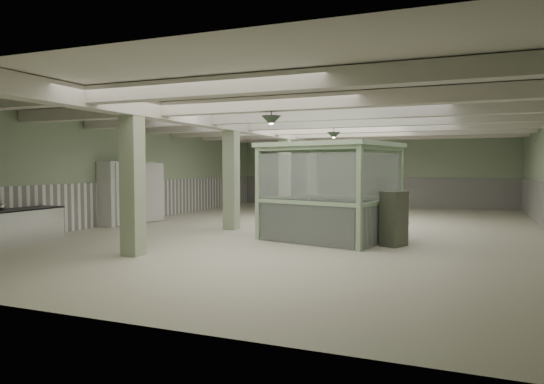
% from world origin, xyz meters
% --- Properties ---
extents(floor, '(20.00, 20.00, 0.00)m').
position_xyz_m(floor, '(0.00, 0.00, 0.00)').
color(floor, beige).
rests_on(floor, ground).
extents(ceiling, '(14.00, 20.00, 0.02)m').
position_xyz_m(ceiling, '(0.00, 0.00, 3.60)').
color(ceiling, silver).
rests_on(ceiling, wall_back).
extents(wall_back, '(14.00, 0.02, 3.60)m').
position_xyz_m(wall_back, '(0.00, 10.00, 1.80)').
color(wall_back, gray).
rests_on(wall_back, floor).
extents(wall_front, '(14.00, 0.02, 3.60)m').
position_xyz_m(wall_front, '(0.00, -10.00, 1.80)').
color(wall_front, gray).
rests_on(wall_front, floor).
extents(wall_left, '(0.02, 20.00, 3.60)m').
position_xyz_m(wall_left, '(-7.00, 0.00, 1.80)').
color(wall_left, gray).
rests_on(wall_left, floor).
extents(wainscot_left, '(0.05, 19.90, 1.50)m').
position_xyz_m(wainscot_left, '(-6.97, 0.00, 0.75)').
color(wainscot_left, white).
rests_on(wainscot_left, floor).
extents(wainscot_back, '(13.90, 0.05, 1.50)m').
position_xyz_m(wainscot_back, '(0.00, 9.97, 0.75)').
color(wainscot_back, white).
rests_on(wainscot_back, floor).
extents(girder, '(0.45, 19.90, 0.40)m').
position_xyz_m(girder, '(-2.50, 0.00, 3.38)').
color(girder, beige).
rests_on(girder, ceiling).
extents(beam_a, '(13.90, 0.35, 0.32)m').
position_xyz_m(beam_a, '(0.00, -7.50, 3.42)').
color(beam_a, beige).
rests_on(beam_a, ceiling).
extents(beam_b, '(13.90, 0.35, 0.32)m').
position_xyz_m(beam_b, '(0.00, -5.00, 3.42)').
color(beam_b, beige).
rests_on(beam_b, ceiling).
extents(beam_c, '(13.90, 0.35, 0.32)m').
position_xyz_m(beam_c, '(0.00, -2.50, 3.42)').
color(beam_c, beige).
rests_on(beam_c, ceiling).
extents(beam_d, '(13.90, 0.35, 0.32)m').
position_xyz_m(beam_d, '(0.00, 0.00, 3.42)').
color(beam_d, beige).
rests_on(beam_d, ceiling).
extents(beam_e, '(13.90, 0.35, 0.32)m').
position_xyz_m(beam_e, '(0.00, 2.50, 3.42)').
color(beam_e, beige).
rests_on(beam_e, ceiling).
extents(beam_f, '(13.90, 0.35, 0.32)m').
position_xyz_m(beam_f, '(0.00, 5.00, 3.42)').
color(beam_f, beige).
rests_on(beam_f, ceiling).
extents(beam_g, '(13.90, 0.35, 0.32)m').
position_xyz_m(beam_g, '(0.00, 7.50, 3.42)').
color(beam_g, beige).
rests_on(beam_g, ceiling).
extents(column_a, '(0.42, 0.42, 3.60)m').
position_xyz_m(column_a, '(-2.50, -6.00, 1.80)').
color(column_a, '#9EAD8B').
rests_on(column_a, floor).
extents(column_b, '(0.42, 0.42, 3.60)m').
position_xyz_m(column_b, '(-2.50, -1.00, 1.80)').
color(column_b, '#9EAD8B').
rests_on(column_b, floor).
extents(column_c, '(0.42, 0.42, 3.60)m').
position_xyz_m(column_c, '(-2.50, 4.00, 1.80)').
color(column_c, '#9EAD8B').
rests_on(column_c, floor).
extents(column_d, '(0.42, 0.42, 3.60)m').
position_xyz_m(column_d, '(-2.50, 8.00, 1.80)').
color(column_d, '#9EAD8B').
rests_on(column_d, floor).
extents(pendant_front, '(0.44, 0.44, 0.22)m').
position_xyz_m(pendant_front, '(0.50, -5.00, 3.05)').
color(pendant_front, '#303F2F').
rests_on(pendant_front, ceiling).
extents(pendant_mid, '(0.44, 0.44, 0.22)m').
position_xyz_m(pendant_mid, '(0.50, 0.50, 3.05)').
color(pendant_mid, '#303F2F').
rests_on(pendant_mid, ceiling).
extents(pendant_back, '(0.44, 0.44, 0.22)m').
position_xyz_m(pendant_back, '(0.50, 5.50, 3.05)').
color(pendant_back, '#303F2F').
rests_on(pendant_back, ceiling).
extents(pitcher_far, '(0.21, 0.23, 0.25)m').
position_xyz_m(pitcher_far, '(-6.49, -6.14, 1.03)').
color(pitcher_far, silver).
rests_on(pitcher_far, prep_counter).
extents(walkin_cooler, '(0.93, 2.43, 2.23)m').
position_xyz_m(walkin_cooler, '(-6.62, -0.95, 1.12)').
color(walkin_cooler, silver).
rests_on(walkin_cooler, floor).
extents(guard_booth, '(3.93, 3.57, 2.69)m').
position_xyz_m(guard_booth, '(1.02, -1.90, 1.80)').
color(guard_booth, '#A1C09A').
rests_on(guard_booth, floor).
extents(filing_cabinet, '(0.68, 0.78, 1.41)m').
position_xyz_m(filing_cabinet, '(2.86, -2.43, 0.70)').
color(filing_cabinet, '#555849').
rests_on(filing_cabinet, floor).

